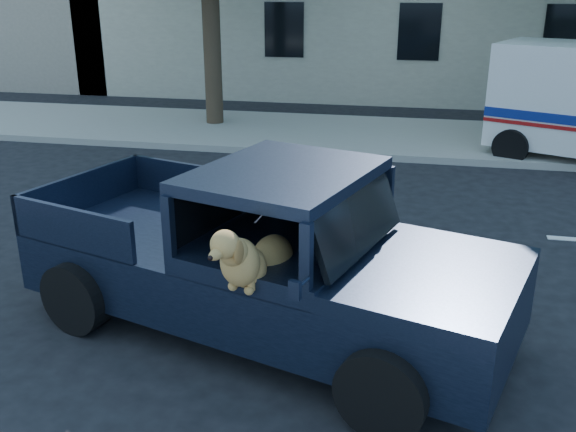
# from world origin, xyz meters

# --- Properties ---
(ground) EXTENTS (120.00, 120.00, 0.00)m
(ground) POSITION_xyz_m (0.00, 0.00, 0.00)
(ground) COLOR black
(ground) RESTS_ON ground
(far_sidewalk) EXTENTS (60.00, 4.00, 0.15)m
(far_sidewalk) POSITION_xyz_m (0.00, 9.20, 0.07)
(far_sidewalk) COLOR gray
(far_sidewalk) RESTS_ON ground
(lane_stripes) EXTENTS (21.60, 0.14, 0.01)m
(lane_stripes) POSITION_xyz_m (2.00, 3.40, 0.01)
(lane_stripes) COLOR silver
(lane_stripes) RESTS_ON ground
(pickup_truck) EXTENTS (5.59, 3.49, 1.87)m
(pickup_truck) POSITION_xyz_m (-0.40, -0.04, 0.63)
(pickup_truck) COLOR black
(pickup_truck) RESTS_ON ground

